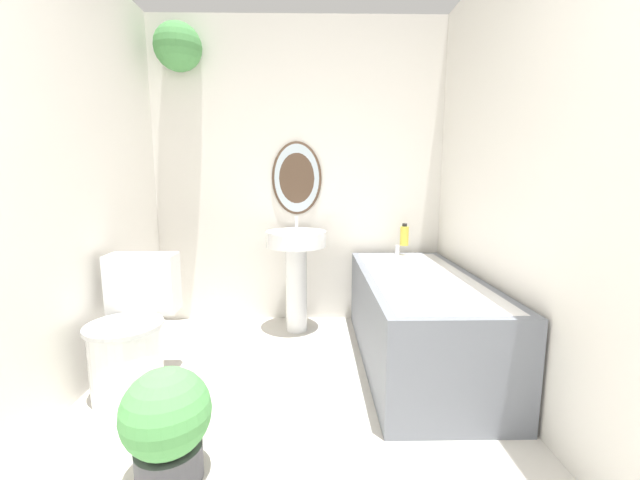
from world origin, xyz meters
name	(u,v)px	position (x,y,z in m)	size (l,w,h in m)	color
wall_back	(287,162)	(-0.10, 2.82, 1.30)	(2.41, 0.35, 2.40)	silver
wall_left	(21,172)	(-1.18, 1.41, 1.20)	(0.06, 2.93, 2.40)	silver
wall_right	(548,172)	(1.18, 1.41, 1.20)	(0.06, 2.93, 2.40)	silver
toilet	(132,336)	(-0.89, 1.70, 0.31)	(0.39, 0.55, 0.73)	white
pedestal_sink	(296,260)	(-0.02, 2.54, 0.56)	(0.45, 0.45, 0.88)	white
bathtub	(418,318)	(0.78, 1.99, 0.30)	(0.70, 1.54, 0.65)	slate
shampoo_bottle	(404,235)	(0.83, 2.65, 0.73)	(0.07, 0.07, 0.17)	gold
potted_plant	(167,422)	(-0.45, 1.02, 0.24)	(0.34, 0.34, 0.45)	#47474C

